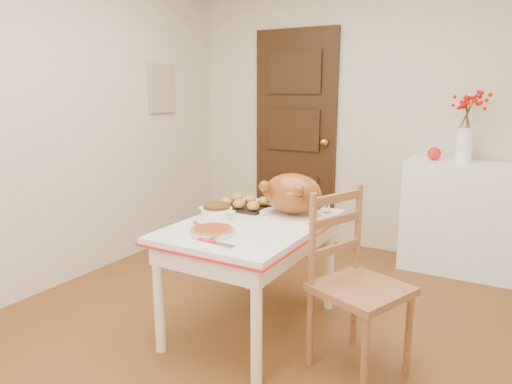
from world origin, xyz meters
The scene contains 18 objects.
floor centered at (0.00, 0.00, 0.00)m, with size 3.50×4.00×0.00m, color brown.
wall_back centered at (0.00, 2.00, 1.25)m, with size 3.50×0.00×2.50m, color beige.
wall_left centered at (-1.75, 0.00, 1.25)m, with size 0.00×4.00×2.50m, color beige.
door_back centered at (-0.70, 1.97, 1.03)m, with size 0.85×0.06×2.06m, color black.
photo_board centered at (-1.73, 1.20, 1.50)m, with size 0.03×0.35×0.45m, color #C3BA8B.
sideboard centered at (0.91, 1.78, 0.46)m, with size 0.92×0.41×0.92m, color white.
kitchen_table centered at (-0.10, 0.10, 0.35)m, with size 0.80×1.17×0.70m, color silver, non-canonical shape.
chair_oak centered at (0.62, -0.01, 0.49)m, with size 0.43×0.43×0.97m, color #A46844, non-canonical shape.
berry_vase centered at (0.87, 1.78, 1.20)m, with size 0.29×0.29×0.57m, color white, non-canonical shape.
apple centered at (0.65, 1.78, 0.97)m, with size 0.11×0.11×0.11m, color red.
turkey_platter centered at (0.06, 0.33, 0.84)m, with size 0.44×0.35×0.28m, color brown, non-canonical shape.
pumpkin_pie centered at (-0.17, -0.22, 0.72)m, with size 0.25×0.25×0.05m, color maroon.
stuffing_dish centered at (-0.35, 0.08, 0.75)m, with size 0.25×0.20×0.10m, color #593212, non-canonical shape.
rolls_tray centered at (-0.31, 0.36, 0.74)m, with size 0.31×0.24×0.08m, color #BD802C, non-canonical shape.
pie_server centered at (-0.06, -0.35, 0.70)m, with size 0.23×0.07×0.01m, color silver, non-canonical shape.
carving_knife centered at (-0.30, -0.15, 0.70)m, with size 0.24×0.06×0.01m, color silver, non-canonical shape.
drinking_glass centered at (-0.01, 0.55, 0.76)m, with size 0.07×0.07×0.12m, color white.
shaker_pair centered at (0.18, 0.53, 0.75)m, with size 0.10×0.04×0.10m, color white, non-canonical shape.
Camera 1 is at (1.29, -2.29, 1.49)m, focal length 33.03 mm.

